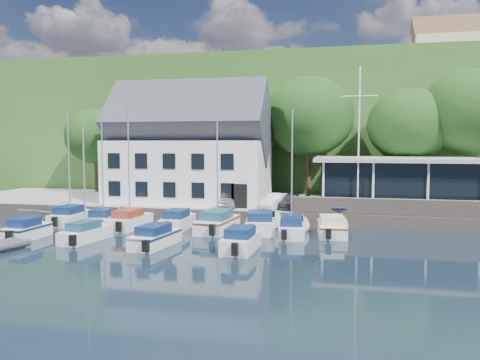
{
  "coord_description": "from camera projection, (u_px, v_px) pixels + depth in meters",
  "views": [
    {
      "loc": [
        6.45,
        -24.41,
        6.35
      ],
      "look_at": [
        -0.69,
        9.0,
        3.6
      ],
      "focal_mm": 35.0,
      "sensor_mm": 36.0,
      "label": 1
    }
  ],
  "objects": [
    {
      "name": "car_silver",
      "position": [
        228.0,
        200.0,
        38.82
      ],
      "size": [
        1.82,
        3.65,
        1.19
      ],
      "primitive_type": "imported",
      "rotation": [
        0.0,
        0.0,
        0.12
      ],
      "color": "silver",
      "rests_on": "quay"
    },
    {
      "name": "farmhouse",
      "position": [
        447.0,
        51.0,
        70.13
      ],
      "size": [
        10.4,
        7.0,
        8.2
      ],
      "primitive_type": null,
      "color": "beige",
      "rests_on": "hillside"
    },
    {
      "name": "ground",
      "position": [
        218.0,
        258.0,
        25.64
      ],
      "size": [
        180.0,
        180.0,
        0.0
      ],
      "primitive_type": "plane",
      "color": "black",
      "rests_on": "ground"
    },
    {
      "name": "quay_face",
      "position": [
        254.0,
        218.0,
        36.33
      ],
      "size": [
        60.0,
        0.3,
        1.0
      ],
      "primitive_type": "cube",
      "color": "#71645A",
      "rests_on": "ground"
    },
    {
      "name": "club_pavilion",
      "position": [
        396.0,
        182.0,
        38.7
      ],
      "size": [
        13.2,
        7.2,
        4.1
      ],
      "primitive_type": null,
      "color": "black",
      "rests_on": "quay"
    },
    {
      "name": "boat_r1_1",
      "position": [
        102.0,
        171.0,
        35.0
      ],
      "size": [
        2.58,
        5.69,
        8.46
      ],
      "primitive_type": null,
      "rotation": [
        0.0,
        0.0,
        0.15
      ],
      "color": "silver",
      "rests_on": "ground"
    },
    {
      "name": "tree_1",
      "position": [
        172.0,
        150.0,
        49.43
      ],
      "size": [
        6.63,
        6.63,
        9.07
      ],
      "primitive_type": null,
      "color": "black",
      "rests_on": "quay"
    },
    {
      "name": "boat_r1_4",
      "position": [
        217.0,
        165.0,
        33.0
      ],
      "size": [
        2.85,
        6.65,
        9.54
      ],
      "primitive_type": null,
      "rotation": [
        0.0,
        0.0,
        -0.11
      ],
      "color": "silver",
      "rests_on": "ground"
    },
    {
      "name": "tree_5",
      "position": [
        470.0,
        135.0,
        42.12
      ],
      "size": [
        8.78,
        8.78,
        11.99
      ],
      "primitive_type": null,
      "color": "black",
      "rests_on": "quay"
    },
    {
      "name": "boat_r1_6",
      "position": [
        292.0,
        175.0,
        31.6
      ],
      "size": [
        2.42,
        6.25,
        8.27
      ],
      "primitive_type": null,
      "rotation": [
        0.0,
        0.0,
        0.1
      ],
      "color": "silver",
      "rests_on": "ground"
    },
    {
      "name": "hillside",
      "position": [
        304.0,
        133.0,
        85.44
      ],
      "size": [
        160.0,
        75.0,
        16.0
      ],
      "primitive_type": "cube",
      "color": "#30541F",
      "rests_on": "ground"
    },
    {
      "name": "boat_r2_1",
      "position": [
        84.0,
        178.0,
        29.76
      ],
      "size": [
        2.5,
        5.7,
        8.23
      ],
      "primitive_type": null,
      "rotation": [
        0.0,
        0.0,
        -0.17
      ],
      "color": "silver",
      "rests_on": "ground"
    },
    {
      "name": "boat_r2_0",
      "position": [
        27.0,
        228.0,
        30.85
      ],
      "size": [
        1.95,
        4.89,
        1.42
      ],
      "primitive_type": null,
      "rotation": [
        0.0,
        0.0,
        -0.06
      ],
      "color": "silver",
      "rests_on": "ground"
    },
    {
      "name": "car_blue",
      "position": [
        338.0,
        203.0,
        36.88
      ],
      "size": [
        1.86,
        3.67,
        1.2
      ],
      "primitive_type": "imported",
      "rotation": [
        0.0,
        0.0,
        0.14
      ],
      "color": "#304593",
      "rests_on": "quay"
    },
    {
      "name": "boat_r1_7",
      "position": [
        332.0,
        225.0,
        32.02
      ],
      "size": [
        2.45,
        5.73,
        1.37
      ],
      "primitive_type": null,
      "rotation": [
        0.0,
        0.0,
        0.08
      ],
      "color": "silver",
      "rests_on": "ground"
    },
    {
      "name": "boat_r1_0",
      "position": [
        69.0,
        166.0,
        35.98
      ],
      "size": [
        2.01,
        5.58,
        9.06
      ],
      "primitive_type": null,
      "rotation": [
        0.0,
        0.0,
        -0.02
      ],
      "color": "silver",
      "rests_on": "ground"
    },
    {
      "name": "tree_0",
      "position": [
        96.0,
        150.0,
        50.55
      ],
      "size": [
        6.58,
        6.58,
        9.0
      ],
      "primitive_type": null,
      "color": "black",
      "rests_on": "quay"
    },
    {
      "name": "car_dgrey",
      "position": [
        290.0,
        201.0,
        38.24
      ],
      "size": [
        1.67,
        3.94,
        1.13
      ],
      "primitive_type": "imported",
      "rotation": [
        0.0,
        0.0,
        -0.02
      ],
      "color": "#2D2D32",
      "rests_on": "quay"
    },
    {
      "name": "tree_3",
      "position": [
        309.0,
        137.0,
        45.24
      ],
      "size": [
        8.59,
        8.59,
        11.73
      ],
      "primitive_type": null,
      "color": "black",
      "rests_on": "quay"
    },
    {
      "name": "harbor_building",
      "position": [
        190.0,
        153.0,
        42.76
      ],
      "size": [
        14.4,
        8.2,
        8.7
      ],
      "primitive_type": null,
      "color": "white",
      "rests_on": "quay"
    },
    {
      "name": "tree_4",
      "position": [
        408.0,
        144.0,
        43.44
      ],
      "size": [
        7.61,
        7.61,
        10.4
      ],
      "primitive_type": null,
      "color": "black",
      "rests_on": "quay"
    },
    {
      "name": "boat_r2_2",
      "position": [
        155.0,
        235.0,
        28.57
      ],
      "size": [
        2.56,
        5.91,
        1.38
      ],
      "primitive_type": null,
      "rotation": [
        0.0,
        0.0,
        -0.14
      ],
      "color": "silver",
      "rests_on": "ground"
    },
    {
      "name": "boat_r1_5",
      "position": [
        261.0,
        222.0,
        33.13
      ],
      "size": [
        3.0,
        6.06,
        1.52
      ],
      "primitive_type": null,
      "rotation": [
        0.0,
        0.0,
        0.14
      ],
      "color": "silver",
      "rests_on": "ground"
    },
    {
      "name": "boat_r2_3",
      "position": [
        241.0,
        238.0,
        27.44
      ],
      "size": [
        2.07,
        5.44,
        1.45
      ],
      "primitive_type": null,
      "rotation": [
        0.0,
        0.0,
        -0.04
      ],
      "color": "silver",
      "rests_on": "ground"
    },
    {
      "name": "field_patch",
      "position": [
        349.0,
        92.0,
        90.91
      ],
      "size": [
        50.0,
        30.0,
        0.3
      ],
      "primitive_type": "cube",
      "color": "#535B2D",
      "rests_on": "hillside"
    },
    {
      "name": "seawall",
      "position": [
        417.0,
        208.0,
        34.13
      ],
      "size": [
        18.0,
        0.5,
        1.2
      ],
      "primitive_type": "cube",
      "color": "#71645A",
      "rests_on": "quay"
    },
    {
      "name": "quay",
      "position": [
        267.0,
        207.0,
        42.66
      ],
      "size": [
        60.0,
        13.0,
        1.0
      ],
      "primitive_type": "cube",
      "color": "#9B9C96",
      "rests_on": "ground"
    },
    {
      "name": "tree_2",
      "position": [
        244.0,
        140.0,
        46.95
      ],
      "size": [
        8.14,
        8.14,
        11.13
      ],
      "primitive_type": null,
      "color": "black",
      "rests_on": "quay"
    },
    {
      "name": "car_white",
      "position": [
        276.0,
        201.0,
        38.12
      ],
      "size": [
        2.41,
        3.85,
        1.2
      ],
      "primitive_type": "imported",
      "rotation": [
        0.0,
        0.0,
        -0.34
      ],
      "color": "silver",
      "rests_on": "quay"
    },
    {
      "name": "boat_r1_3",
      "position": [
        178.0,
        219.0,
        34.38
      ],
      "size": [
        1.8,
        5.56,
        1.45
      ],
      "primitive_type": null,
      "rotation": [
        0.0,
        0.0,
        0.0
      ],
      "color": "silver",
      "rests_on": "ground"
    },
    {
      "name": "flagpole",
      "position": [
        359.0,
        140.0,
        35.82
      ],
      "size": [
        2.66,
        0.2,
        11.1
      ],
      "primitive_type": null,
      "color": "white",
      "rests_on": "quay"
    },
    {
      "name": "gangway",
      "position": [
        49.0,
        221.0,
        37.85
      ],
      "size": [
        1.2,
        6.0,
        1.4
      ],
      "primitive_type": null,
      "color": "silver",
      "rests_on": "ground"
    },
    {
      "name": "boat_r1_2",
      "position": [
        129.0,
        168.0,
        34.25
      ],
      "size": [
        2.46,
        6.1,
        8.95
      ],
      "primitive_type": null,
      "rotation": [
        0.0,
        0.0,
        -0.1
      ],
      "color": "silver",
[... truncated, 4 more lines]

